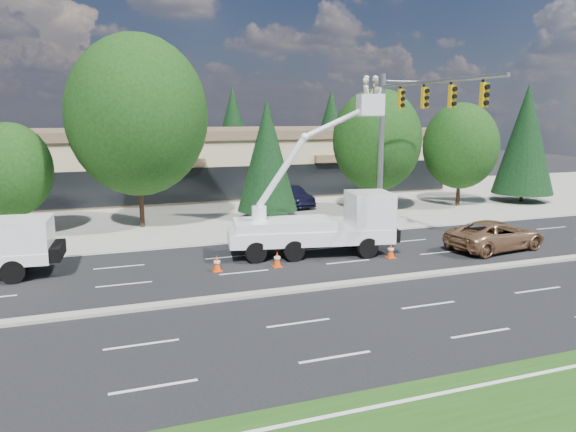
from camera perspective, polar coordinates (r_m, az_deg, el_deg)
name	(u,v)px	position (r m, az deg, el deg)	size (l,w,h in m)	color
ground	(268,294)	(21.50, -2.08, -7.96)	(140.00, 140.00, 0.00)	black
concrete_apron	(178,211)	(40.47, -11.09, 0.51)	(140.00, 22.00, 0.01)	gray
road_median	(268,293)	(21.48, -2.09, -7.81)	(120.00, 0.55, 0.12)	gray
strip_mall	(158,160)	(49.93, -13.12, 5.52)	(50.40, 15.40, 5.50)	tan
tree_front_c	(10,170)	(34.70, -26.42, 4.21)	(4.57, 4.57, 6.34)	#332114
tree_front_d	(137,115)	(34.56, -15.05, 9.83)	(8.21, 8.21, 11.40)	#332114
tree_front_e	(267,155)	(36.32, -2.14, 6.17)	(3.91, 3.91, 7.71)	#332114
tree_front_f	(377,140)	(39.53, 9.02, 7.62)	(6.14, 6.14, 8.52)	#332114
tree_front_g	(461,146)	(43.42, 17.13, 6.82)	(5.49, 5.49, 7.62)	#332114
tree_front_h	(525,139)	(47.30, 22.98, 7.21)	(4.61, 4.61, 9.08)	#332114
tree_back_b	(101,124)	(61.44, -18.47, 8.84)	(5.45, 5.45, 10.75)	#332114
tree_back_c	(233,128)	(63.56, -5.60, 8.90)	(4.99, 4.99, 9.84)	#332114
tree_back_d	(331,128)	(67.66, 4.39, 8.95)	(4.93, 4.93, 9.73)	#332114
signal_mast	(402,127)	(31.14, 11.53, 8.83)	(2.76, 10.16, 9.00)	gray
bucket_truck	(327,217)	(27.18, 4.01, -0.06)	(8.48, 3.82, 8.53)	white
traffic_cone_b	(217,264)	(24.65, -7.22, -4.82)	(0.40, 0.40, 0.70)	#EF4207
traffic_cone_c	(277,259)	(25.15, -1.11, -4.43)	(0.40, 0.40, 0.70)	#EF4207
traffic_cone_d	(391,251)	(27.15, 10.41, -3.50)	(0.40, 0.40, 0.70)	#EF4207
minivan	(496,235)	(30.12, 20.35, -1.84)	(2.46, 5.33, 1.48)	#A4754F
parked_car_west	(0,210)	(39.40, -27.20, 0.52)	(1.97, 4.91, 1.67)	black
parked_car_east	(291,197)	(41.49, 0.27, 1.99)	(1.61, 4.61, 1.52)	black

